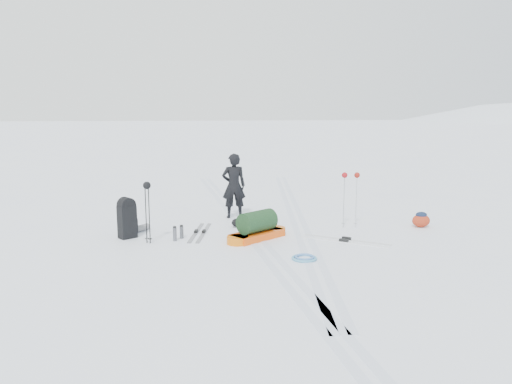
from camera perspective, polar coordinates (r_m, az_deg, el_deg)
ground at (r=10.85m, az=-0.36°, el=-5.04°), size 200.00×200.00×0.00m
ski_tracks at (r=11.78m, az=2.00°, el=-3.85°), size 3.38×17.97×0.01m
skier at (r=12.49m, az=-2.56°, el=0.71°), size 0.60×0.40×1.63m
pulk_sled at (r=10.56m, az=0.12°, el=-4.16°), size 1.53×1.29×0.60m
expedition_rucksack at (r=11.00m, az=-14.34°, el=-2.97°), size 0.64×0.95×0.88m
ski_poles_black at (r=10.30m, az=-12.35°, el=-0.10°), size 0.18×0.16×1.28m
ski_poles_silver at (r=11.60m, az=10.77°, el=1.19°), size 0.41×0.18×1.29m
touring_skis_grey at (r=11.17m, az=-6.43°, el=-4.60°), size 0.60×1.76×0.06m
touring_skis_white at (r=10.59m, az=10.15°, el=-5.48°), size 1.68×1.33×0.07m
rope_coil at (r=9.26m, az=5.55°, el=-7.48°), size 0.49×0.49×0.06m
small_daypack at (r=12.23m, az=18.35°, el=-3.02°), size 0.43×0.33×0.36m
thermos_pair at (r=10.64m, az=-8.89°, el=-4.63°), size 0.23×0.28×0.31m
stuff_sack at (r=11.62m, az=-1.98°, el=-3.52°), size 0.39×0.34×0.21m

